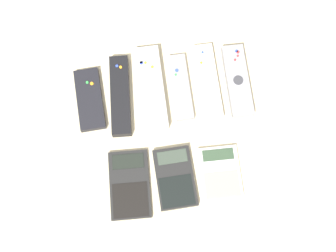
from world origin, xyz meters
name	(u,v)px	position (x,y,z in m)	size (l,w,h in m)	color
ground_plane	(169,138)	(0.00, 0.00, 0.00)	(3.00, 3.00, 0.00)	beige
remote_0	(90,99)	(-0.17, 0.12, 0.01)	(0.06, 0.15, 0.02)	black
remote_1	(120,96)	(-0.10, 0.12, 0.01)	(0.06, 0.20, 0.03)	black
remote_2	(151,88)	(-0.03, 0.13, 0.01)	(0.06, 0.21, 0.03)	#B7B7BC
remote_3	(181,87)	(0.04, 0.12, 0.01)	(0.04, 0.16, 0.02)	gray
remote_4	(208,82)	(0.11, 0.12, 0.01)	(0.05, 0.19, 0.02)	white
remote_5	(237,81)	(0.18, 0.12, 0.01)	(0.05, 0.18, 0.03)	gray
calculator_0	(130,184)	(-0.10, -0.10, 0.01)	(0.10, 0.16, 0.01)	black
calculator_1	(175,178)	(0.00, -0.09, 0.01)	(0.09, 0.14, 0.02)	black
calculator_2	(220,173)	(0.10, -0.10, 0.01)	(0.09, 0.12, 0.01)	silver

